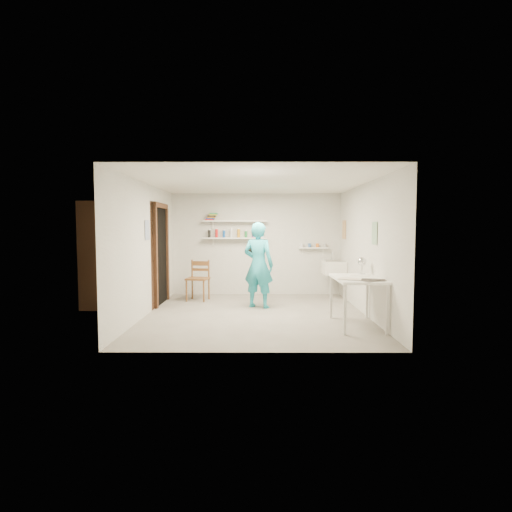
{
  "coord_description": "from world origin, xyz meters",
  "views": [
    {
      "loc": [
        0.03,
        -7.24,
        1.58
      ],
      "look_at": [
        0.0,
        0.4,
        1.05
      ],
      "focal_mm": 28.0,
      "sensor_mm": 36.0,
      "label": 1
    }
  ],
  "objects_px": {
    "belfast_sink": "(334,267)",
    "wall_clock": "(254,250)",
    "man": "(258,265)",
    "work_table": "(357,302)",
    "wooden_chair": "(198,279)",
    "desk_lamp": "(362,261)"
  },
  "relations": [
    {
      "from": "man",
      "to": "belfast_sink",
      "type": "bearing_deg",
      "value": -125.78
    },
    {
      "from": "belfast_sink",
      "to": "wooden_chair",
      "type": "distance_m",
      "value": 3.05
    },
    {
      "from": "belfast_sink",
      "to": "wall_clock",
      "type": "distance_m",
      "value": 2.02
    },
    {
      "from": "belfast_sink",
      "to": "wall_clock",
      "type": "height_order",
      "value": "wall_clock"
    },
    {
      "from": "wall_clock",
      "to": "wooden_chair",
      "type": "bearing_deg",
      "value": 178.41
    },
    {
      "from": "work_table",
      "to": "desk_lamp",
      "type": "xyz_separation_m",
      "value": [
        0.2,
        0.47,
        0.62
      ]
    },
    {
      "from": "work_table",
      "to": "desk_lamp",
      "type": "relative_size",
      "value": 8.0
    },
    {
      "from": "man",
      "to": "wooden_chair",
      "type": "height_order",
      "value": "man"
    },
    {
      "from": "wall_clock",
      "to": "desk_lamp",
      "type": "height_order",
      "value": "wall_clock"
    },
    {
      "from": "man",
      "to": "wall_clock",
      "type": "bearing_deg",
      "value": -44.58
    },
    {
      "from": "wall_clock",
      "to": "desk_lamp",
      "type": "bearing_deg",
      "value": -10.75
    },
    {
      "from": "man",
      "to": "wooden_chair",
      "type": "relative_size",
      "value": 1.77
    },
    {
      "from": "wall_clock",
      "to": "desk_lamp",
      "type": "xyz_separation_m",
      "value": [
        1.87,
        -1.24,
        -0.12
      ]
    },
    {
      "from": "man",
      "to": "work_table",
      "type": "xyz_separation_m",
      "value": [
        1.59,
        -1.51,
        -0.46
      ]
    },
    {
      "from": "wooden_chair",
      "to": "work_table",
      "type": "distance_m",
      "value": 3.7
    },
    {
      "from": "belfast_sink",
      "to": "wall_clock",
      "type": "bearing_deg",
      "value": -154.81
    },
    {
      "from": "man",
      "to": "work_table",
      "type": "height_order",
      "value": "man"
    },
    {
      "from": "man",
      "to": "desk_lamp",
      "type": "distance_m",
      "value": 2.07
    },
    {
      "from": "man",
      "to": "wooden_chair",
      "type": "bearing_deg",
      "value": -7.21
    },
    {
      "from": "man",
      "to": "desk_lamp",
      "type": "xyz_separation_m",
      "value": [
        1.79,
        -1.04,
        0.16
      ]
    },
    {
      "from": "man",
      "to": "desk_lamp",
      "type": "relative_size",
      "value": 11.49
    },
    {
      "from": "wall_clock",
      "to": "work_table",
      "type": "distance_m",
      "value": 2.51
    }
  ]
}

